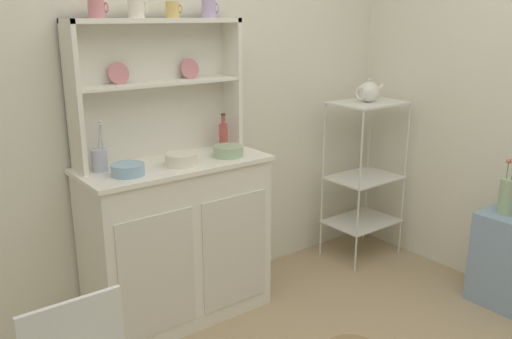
{
  "coord_description": "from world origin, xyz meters",
  "views": [
    {
      "loc": [
        -1.44,
        -1.04,
        1.64
      ],
      "look_at": [
        0.21,
        1.12,
        0.86
      ],
      "focal_mm": 37.53,
      "sensor_mm": 36.0,
      "label": 1
    }
  ],
  "objects_px": {
    "cup_rose_0": "(97,8)",
    "bowl_mixing_large": "(128,170)",
    "utensil_jar": "(100,159)",
    "hutch_cabinet": "(178,239)",
    "jam_bottle": "(223,135)",
    "porcelain_teapot": "(369,92)",
    "bakers_rack": "(364,166)",
    "hutch_shelf_unit": "(156,78)",
    "flower_vase": "(508,195)"
  },
  "relations": [
    {
      "from": "bakers_rack",
      "to": "utensil_jar",
      "type": "distance_m",
      "value": 1.82
    },
    {
      "from": "bakers_rack",
      "to": "flower_vase",
      "type": "relative_size",
      "value": 3.16
    },
    {
      "from": "hutch_cabinet",
      "to": "bowl_mixing_large",
      "type": "height_order",
      "value": "bowl_mixing_large"
    },
    {
      "from": "utensil_jar",
      "to": "porcelain_teapot",
      "type": "height_order",
      "value": "porcelain_teapot"
    },
    {
      "from": "cup_rose_0",
      "to": "porcelain_teapot",
      "type": "relative_size",
      "value": 0.4
    },
    {
      "from": "hutch_cabinet",
      "to": "hutch_shelf_unit",
      "type": "relative_size",
      "value": 1.07
    },
    {
      "from": "cup_rose_0",
      "to": "bowl_mixing_large",
      "type": "height_order",
      "value": "cup_rose_0"
    },
    {
      "from": "cup_rose_0",
      "to": "utensil_jar",
      "type": "bearing_deg",
      "value": -144.94
    },
    {
      "from": "bakers_rack",
      "to": "cup_rose_0",
      "type": "bearing_deg",
      "value": 173.61
    },
    {
      "from": "hutch_cabinet",
      "to": "porcelain_teapot",
      "type": "distance_m",
      "value": 1.58
    },
    {
      "from": "hutch_shelf_unit",
      "to": "flower_vase",
      "type": "height_order",
      "value": "hutch_shelf_unit"
    },
    {
      "from": "cup_rose_0",
      "to": "bowl_mixing_large",
      "type": "bearing_deg",
      "value": -85.84
    },
    {
      "from": "hutch_cabinet",
      "to": "bowl_mixing_large",
      "type": "xyz_separation_m",
      "value": [
        -0.29,
        -0.07,
        0.47
      ]
    },
    {
      "from": "cup_rose_0",
      "to": "jam_bottle",
      "type": "bearing_deg",
      "value": -3.04
    },
    {
      "from": "bakers_rack",
      "to": "cup_rose_0",
      "type": "height_order",
      "value": "cup_rose_0"
    },
    {
      "from": "hutch_cabinet",
      "to": "hutch_shelf_unit",
      "type": "distance_m",
      "value": 0.88
    },
    {
      "from": "hutch_shelf_unit",
      "to": "bakers_rack",
      "type": "distance_m",
      "value": 1.59
    },
    {
      "from": "bakers_rack",
      "to": "cup_rose_0",
      "type": "distance_m",
      "value": 2.01
    },
    {
      "from": "bakers_rack",
      "to": "cup_rose_0",
      "type": "xyz_separation_m",
      "value": [
        -1.72,
        0.19,
        1.02
      ]
    },
    {
      "from": "bakers_rack",
      "to": "hutch_cabinet",
      "type": "bearing_deg",
      "value": 177.14
    },
    {
      "from": "bakers_rack",
      "to": "bowl_mixing_large",
      "type": "xyz_separation_m",
      "value": [
        -1.71,
        -0.0,
        0.28
      ]
    },
    {
      "from": "bakers_rack",
      "to": "porcelain_teapot",
      "type": "height_order",
      "value": "porcelain_teapot"
    },
    {
      "from": "jam_bottle",
      "to": "porcelain_teapot",
      "type": "xyz_separation_m",
      "value": [
        1.05,
        -0.16,
        0.18
      ]
    },
    {
      "from": "hutch_shelf_unit",
      "to": "bakers_rack",
      "type": "relative_size",
      "value": 0.86
    },
    {
      "from": "bakers_rack",
      "to": "flower_vase",
      "type": "bearing_deg",
      "value": -80.03
    },
    {
      "from": "bowl_mixing_large",
      "to": "flower_vase",
      "type": "distance_m",
      "value": 2.1
    },
    {
      "from": "hutch_cabinet",
      "to": "utensil_jar",
      "type": "relative_size",
      "value": 3.97
    },
    {
      "from": "hutch_shelf_unit",
      "to": "jam_bottle",
      "type": "xyz_separation_m",
      "value": [
        0.37,
        -0.08,
        -0.34
      ]
    },
    {
      "from": "hutch_cabinet",
      "to": "porcelain_teapot",
      "type": "xyz_separation_m",
      "value": [
        1.42,
        -0.07,
        0.7
      ]
    },
    {
      "from": "jam_bottle",
      "to": "bakers_rack",
      "type": "bearing_deg",
      "value": -8.54
    },
    {
      "from": "utensil_jar",
      "to": "porcelain_teapot",
      "type": "bearing_deg",
      "value": -4.77
    },
    {
      "from": "cup_rose_0",
      "to": "porcelain_teapot",
      "type": "xyz_separation_m",
      "value": [
        1.72,
        -0.19,
        -0.51
      ]
    },
    {
      "from": "jam_bottle",
      "to": "porcelain_teapot",
      "type": "bearing_deg",
      "value": -8.55
    },
    {
      "from": "jam_bottle",
      "to": "utensil_jar",
      "type": "relative_size",
      "value": 0.81
    },
    {
      "from": "bakers_rack",
      "to": "flower_vase",
      "type": "distance_m",
      "value": 0.94
    },
    {
      "from": "utensil_jar",
      "to": "hutch_cabinet",
      "type": "bearing_deg",
      "value": -11.92
    },
    {
      "from": "cup_rose_0",
      "to": "porcelain_teapot",
      "type": "height_order",
      "value": "cup_rose_0"
    },
    {
      "from": "hutch_shelf_unit",
      "to": "jam_bottle",
      "type": "relative_size",
      "value": 4.54
    },
    {
      "from": "bowl_mixing_large",
      "to": "porcelain_teapot",
      "type": "xyz_separation_m",
      "value": [
        1.71,
        0.0,
        0.23
      ]
    },
    {
      "from": "hutch_shelf_unit",
      "to": "utensil_jar",
      "type": "distance_m",
      "value": 0.52
    },
    {
      "from": "hutch_shelf_unit",
      "to": "porcelain_teapot",
      "type": "height_order",
      "value": "hutch_shelf_unit"
    },
    {
      "from": "bakers_rack",
      "to": "utensil_jar",
      "type": "xyz_separation_m",
      "value": [
        -1.79,
        0.15,
        0.31
      ]
    },
    {
      "from": "cup_rose_0",
      "to": "bowl_mixing_large",
      "type": "distance_m",
      "value": 0.77
    },
    {
      "from": "bowl_mixing_large",
      "to": "cup_rose_0",
      "type": "bearing_deg",
      "value": 94.16
    },
    {
      "from": "utensil_jar",
      "to": "porcelain_teapot",
      "type": "xyz_separation_m",
      "value": [
        1.79,
        -0.15,
        0.2
      ]
    },
    {
      "from": "hutch_cabinet",
      "to": "cup_rose_0",
      "type": "distance_m",
      "value": 1.25
    },
    {
      "from": "hutch_cabinet",
      "to": "flower_vase",
      "type": "height_order",
      "value": "hutch_cabinet"
    },
    {
      "from": "hutch_cabinet",
      "to": "bakers_rack",
      "type": "relative_size",
      "value": 0.92
    },
    {
      "from": "hutch_cabinet",
      "to": "utensil_jar",
      "type": "bearing_deg",
      "value": 168.08
    },
    {
      "from": "flower_vase",
      "to": "utensil_jar",
      "type": "bearing_deg",
      "value": 151.19
    }
  ]
}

